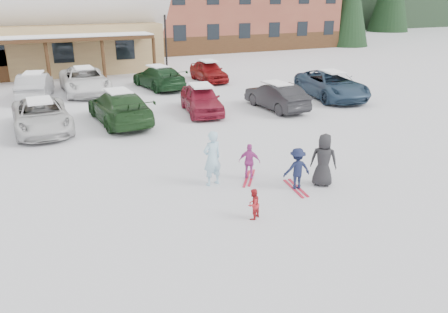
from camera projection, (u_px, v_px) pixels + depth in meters
name	position (u px, v px, depth m)	size (l,w,h in m)	color
ground	(229.00, 201.00, 12.83)	(160.00, 160.00, 0.00)	silver
lamp_post	(165.00, 19.00, 34.66)	(0.50, 0.25, 6.95)	black
conifer_3	(119.00, 0.00, 51.00)	(3.96, 3.96, 9.18)	black
adult_skier	(212.00, 158.00, 13.62)	(0.65, 0.43, 1.78)	#A3D1E7
toddler_red	(253.00, 204.00, 11.66)	(0.42, 0.33, 0.86)	red
child_navy	(297.00, 169.00, 13.39)	(0.86, 0.49, 1.33)	#131A38
skis_child_navy	(296.00, 188.00, 13.62)	(0.20, 1.40, 0.03)	#BB1A33
child_magenta	(250.00, 162.00, 14.16)	(0.70, 0.29, 1.20)	#B93C99
skis_child_magenta	(249.00, 178.00, 14.36)	(0.20, 1.40, 0.03)	#BB1A33
bystander_dark	(324.00, 160.00, 13.60)	(0.82, 0.54, 1.69)	black
parked_car_2	(41.00, 116.00, 19.16)	(2.29, 4.97, 1.38)	silver
parked_car_3	(119.00, 107.00, 20.38)	(2.12, 5.21, 1.51)	#1F3F1D
parked_car_4	(201.00, 99.00, 22.12)	(1.68, 4.18, 1.42)	maroon
parked_car_5	(276.00, 96.00, 22.83)	(1.47, 4.20, 1.38)	black
parked_car_6	(331.00, 85.00, 25.32)	(2.56, 5.55, 1.54)	navy
parked_car_9	(35.00, 86.00, 25.16)	(1.58, 4.53, 1.49)	#A0A1A4
parked_car_10	(85.00, 80.00, 26.56)	(2.59, 5.62, 1.56)	white
parked_car_11	(159.00, 77.00, 27.96)	(1.99, 4.90, 1.42)	#173A1D
parked_car_12	(208.00, 71.00, 30.23)	(1.68, 4.17, 1.42)	maroon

